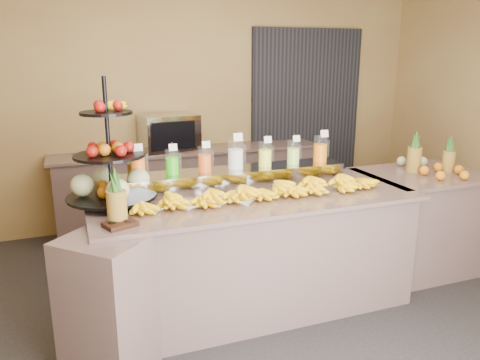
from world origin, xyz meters
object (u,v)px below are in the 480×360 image
banana_heap (262,188)px  condiment_caddy (120,224)px  fruit_stand (117,172)px  pitcher_tray (236,178)px  oven_warmer (169,133)px  right_fruit_pile (437,166)px

banana_heap → condiment_caddy: banana_heap is taller
fruit_stand → condiment_caddy: size_ratio=4.72×
pitcher_tray → oven_warmer: 1.68m
fruit_stand → oven_warmer: (0.76, 1.76, -0.03)m
condiment_caddy → fruit_stand: bearing=84.4°
banana_heap → right_fruit_pile: bearing=3.7°
banana_heap → right_fruit_pile: (1.77, 0.12, 0.00)m
condiment_caddy → oven_warmer: bearing=70.3°
condiment_caddy → right_fruit_pile: right_fruit_pile is taller
right_fruit_pile → oven_warmer: size_ratio=0.71×
banana_heap → right_fruit_pile: right_fruit_pile is taller
pitcher_tray → banana_heap: bearing=-77.6°
pitcher_tray → oven_warmer: (-0.18, 1.67, 0.13)m
condiment_caddy → right_fruit_pile: (2.85, 0.37, 0.06)m
fruit_stand → right_fruit_pile: 2.81m
pitcher_tray → right_fruit_pile: 1.87m
right_fruit_pile → oven_warmer: 2.80m
banana_heap → fruit_stand: bearing=165.2°
condiment_caddy → right_fruit_pile: size_ratio=0.44×
banana_heap → condiment_caddy: bearing=-166.8°
condiment_caddy → banana_heap: bearing=13.2°
pitcher_tray → right_fruit_pile: size_ratio=4.27×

